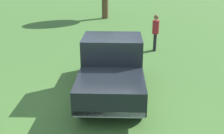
% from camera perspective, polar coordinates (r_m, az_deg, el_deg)
% --- Properties ---
extents(ground_plane, '(80.00, 80.00, 0.00)m').
position_cam_1_polar(ground_plane, '(8.88, -1.71, -6.13)').
color(ground_plane, '#477533').
extents(pickup_truck, '(4.80, 2.61, 1.83)m').
position_cam_1_polar(pickup_truck, '(8.88, 0.03, 0.58)').
color(pickup_truck, black).
rests_on(pickup_truck, ground_plane).
extents(person_bystander, '(0.42, 0.42, 1.75)m').
position_cam_1_polar(person_bystander, '(13.38, 9.03, 7.48)').
color(person_bystander, black).
rests_on(person_bystander, ground_plane).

